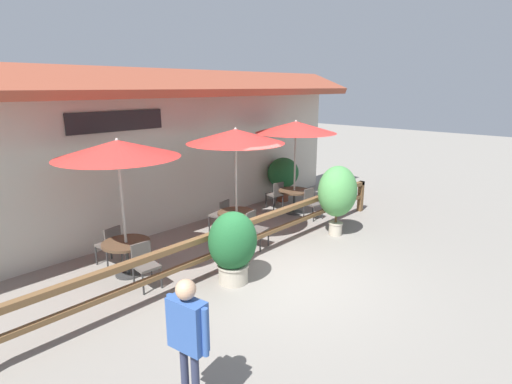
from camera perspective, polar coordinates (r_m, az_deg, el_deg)
name	(u,v)px	position (r m, az deg, el deg)	size (l,w,h in m)	color
ground_plane	(282,277)	(8.38, 3.75, -11.97)	(60.00, 60.00, 0.00)	gray
building_facade	(160,151)	(10.66, -13.49, 5.76)	(14.28, 1.49, 4.23)	#BCB7A8
patio_railing	(245,232)	(8.74, -1.54, -5.79)	(10.40, 0.14, 0.95)	brown
patio_umbrella_near	(118,149)	(8.08, -19.17, 5.82)	(2.38, 2.38, 2.83)	#B7B2A8
dining_table_near	(127,249)	(8.61, -18.01, -7.71)	(0.96, 0.96, 0.72)	#4C3826
chair_near_streetside	(145,263)	(8.05, -15.59, -9.75)	(0.45, 0.45, 0.88)	#514C47
chair_near_wallside	(110,243)	(9.24, -20.16, -6.87)	(0.48, 0.48, 0.88)	#514C47
patio_umbrella_middle	(236,136)	(9.64, -2.94, 7.96)	(2.38, 2.38, 2.83)	#B7B2A8
dining_table_middle	(237,217)	(10.09, -2.79, -3.64)	(0.96, 0.96, 0.72)	#4C3826
chair_middle_streetside	(255,227)	(9.63, -0.09, -5.06)	(0.49, 0.49, 0.88)	#514C47
chair_middle_wallside	(221,214)	(10.66, -5.04, -3.12)	(0.50, 0.50, 0.88)	#514C47
patio_umbrella_far	(296,127)	(11.84, 5.72, 9.19)	(2.38, 2.38, 2.83)	#B7B2A8
dining_table_far	(294,195)	(12.21, 5.48, -0.40)	(0.96, 0.96, 0.72)	#4C3826
chair_far_streetside	(312,202)	(11.80, 7.98, -1.42)	(0.47, 0.47, 0.88)	#514C47
chair_far_wallside	(276,194)	(12.61, 2.85, -0.23)	(0.48, 0.48, 0.88)	#514C47
potted_plant_corner_fern	(233,245)	(7.84, -3.34, -7.51)	(1.00, 0.90, 1.45)	#B7AD99
potted_plant_entrance_palm	(337,193)	(10.40, 11.55, -0.08)	(1.07, 0.97, 1.84)	#B7AD99
potted_plant_broad_leaf	(283,174)	(13.42, 3.90, 2.59)	(1.11, 1.00, 1.48)	brown
pedestrian	(188,329)	(4.84, -9.73, -18.78)	(0.28, 0.60, 1.73)	#2D334C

